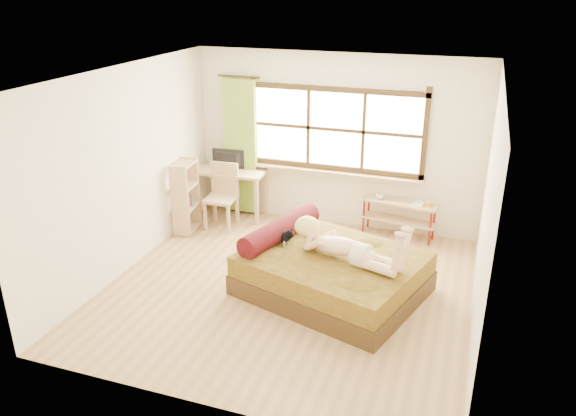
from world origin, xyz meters
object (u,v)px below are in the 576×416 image
at_px(kitten, 281,235).
at_px(pipe_shelf, 400,211).
at_px(desk, 226,176).
at_px(bookshelf, 186,197).
at_px(bed, 329,271).
at_px(woman, 345,235).
at_px(chair, 223,192).

xyz_separation_m(kitten, pipe_shelf, (1.25, 1.85, -0.23)).
distance_m(desk, pipe_shelf, 2.84).
bearing_deg(bookshelf, pipe_shelf, 9.29).
height_order(bed, pipe_shelf, bed).
height_order(woman, bookshelf, woman).
xyz_separation_m(bed, bookshelf, (-2.58, 1.06, 0.29)).
bearing_deg(bookshelf, chair, 36.53).
bearing_deg(woman, desk, 159.36).
bearing_deg(pipe_shelf, bed, -98.49).
xyz_separation_m(bed, chair, (-2.14, 1.46, 0.28)).
bearing_deg(kitten, chair, 153.98).
bearing_deg(chair, bookshelf, -140.47).
relative_size(bed, pipe_shelf, 2.14).
bearing_deg(pipe_shelf, woman, -92.58).
relative_size(bed, chair, 2.45).
xyz_separation_m(woman, desk, (-2.44, 1.89, -0.13)).
xyz_separation_m(kitten, chair, (-1.47, 1.38, -0.08)).
bearing_deg(bed, desk, 157.96).
distance_m(kitten, desk, 2.34).
xyz_separation_m(pipe_shelf, bookshelf, (-3.16, -0.88, 0.16)).
xyz_separation_m(woman, kitten, (-0.87, 0.15, -0.19)).
bearing_deg(bookshelf, desk, 59.60).
bearing_deg(pipe_shelf, bookshelf, -156.21).
distance_m(woman, pipe_shelf, 2.08).
relative_size(kitten, bookshelf, 0.28).
bearing_deg(chair, desk, 101.62).
relative_size(kitten, chair, 0.31).
height_order(bed, kitten, bed).
bearing_deg(kitten, pipe_shelf, 73.02).
distance_m(kitten, chair, 2.02).
height_order(desk, pipe_shelf, desk).
distance_m(woman, bookshelf, 3.01).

